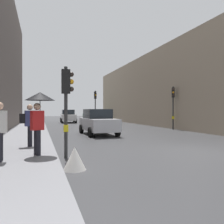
# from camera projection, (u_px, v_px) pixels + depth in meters

# --- Properties ---
(ground_plane) EXTENTS (120.00, 120.00, 0.00)m
(ground_plane) POSITION_uv_depth(u_px,v_px,m) (194.00, 151.00, 9.29)
(ground_plane) COLOR #38383A
(sidewalk_kerb) EXTENTS (2.85, 40.00, 0.16)m
(sidewalk_kerb) POSITION_uv_depth(u_px,v_px,m) (24.00, 138.00, 12.94)
(sidewalk_kerb) COLOR gray
(sidewalk_kerb) RESTS_ON ground
(building_facade_right) EXTENTS (12.00, 34.97, 8.04)m
(building_facade_right) POSITION_uv_depth(u_px,v_px,m) (188.00, 91.00, 28.07)
(building_facade_right) COLOR gray
(building_facade_right) RESTS_ON ground
(traffic_light_near_left) EXTENTS (0.44, 0.26, 3.21)m
(traffic_light_near_left) POSITION_uv_depth(u_px,v_px,m) (67.00, 95.00, 8.00)
(traffic_light_near_left) COLOR #2D2D2D
(traffic_light_near_left) RESTS_ON ground
(traffic_light_mid_street) EXTENTS (0.36, 0.45, 3.75)m
(traffic_light_mid_street) POSITION_uv_depth(u_px,v_px,m) (173.00, 100.00, 19.86)
(traffic_light_mid_street) COLOR #2D2D2D
(traffic_light_mid_street) RESTS_ON ground
(traffic_light_far_median) EXTENTS (0.24, 0.43, 3.97)m
(traffic_light_far_median) POSITION_uv_depth(u_px,v_px,m) (95.00, 101.00, 26.57)
(traffic_light_far_median) COLOR #2D2D2D
(traffic_light_far_median) RESTS_ON ground
(car_white_compact) EXTENTS (2.15, 4.27, 1.76)m
(car_white_compact) POSITION_uv_depth(u_px,v_px,m) (68.00, 116.00, 31.12)
(car_white_compact) COLOR silver
(car_white_compact) RESTS_ON ground
(car_silver_hatchback) EXTENTS (2.13, 4.26, 1.76)m
(car_silver_hatchback) POSITION_uv_depth(u_px,v_px,m) (98.00, 122.00, 15.75)
(car_silver_hatchback) COLOR #BCBCC1
(car_silver_hatchback) RESTS_ON ground
(car_green_estate) EXTENTS (2.26, 4.32, 1.76)m
(car_green_estate) POSITION_uv_depth(u_px,v_px,m) (91.00, 115.00, 38.17)
(car_green_estate) COLOR #2D6038
(car_green_estate) RESTS_ON ground
(pedestrian_with_umbrella) EXTENTS (1.00, 1.00, 2.14)m
(pedestrian_with_umbrella) POSITION_uv_depth(u_px,v_px,m) (39.00, 106.00, 7.78)
(pedestrian_with_umbrella) COLOR black
(pedestrian_with_umbrella) RESTS_ON sidewalk_kerb
(pedestrian_with_grey_backpack) EXTENTS (0.64, 0.39, 1.77)m
(pedestrian_with_grey_backpack) POSITION_uv_depth(u_px,v_px,m) (29.00, 123.00, 9.60)
(pedestrian_with_grey_backpack) COLOR black
(pedestrian_with_grey_backpack) RESTS_ON sidewalk_kerb
(warning_sign_triangle) EXTENTS (0.64, 0.64, 0.65)m
(warning_sign_triangle) POSITION_uv_depth(u_px,v_px,m) (75.00, 158.00, 6.40)
(warning_sign_triangle) COLOR silver
(warning_sign_triangle) RESTS_ON ground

